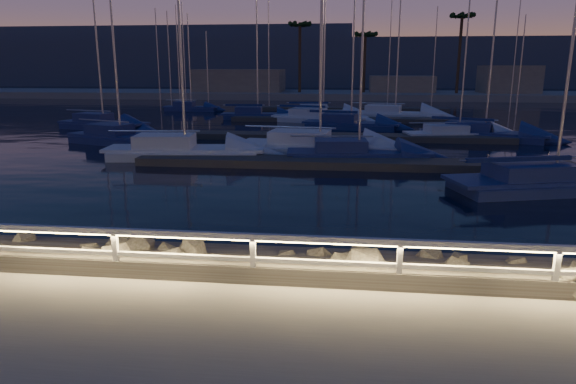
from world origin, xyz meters
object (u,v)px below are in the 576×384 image
object	(u,v)px
sailboat_j	(349,124)
sailboat_l	(392,113)
sailboat_e	(102,123)
sailboat_g	(481,133)
sailboat_f	(355,153)
sailboat_m	(190,107)
sailboat_b	(181,150)
sailboat_c	(316,146)
sailboat_a	(118,137)
sailboat_d	(549,180)
sailboat_i	(256,115)
guard_rail	(347,251)
sailboat_h	(456,134)
sailboat_n	(321,112)
sailboat_k	(317,117)

from	to	relation	value
sailboat_j	sailboat_l	bearing A→B (deg)	77.94
sailboat_e	sailboat_g	bearing A→B (deg)	8.61
sailboat_f	sailboat_m	bearing A→B (deg)	116.34
sailboat_b	sailboat_c	distance (m)	7.74
sailboat_a	sailboat_d	xyz separation A→B (m)	(23.41, -10.36, -0.03)
sailboat_i	sailboat_j	distance (m)	11.45
guard_rail	sailboat_a	distance (m)	26.96
sailboat_b	sailboat_h	world-z (taller)	sailboat_b
guard_rail	sailboat_h	distance (m)	28.30
sailboat_b	sailboat_i	distance (m)	22.09
sailboat_j	sailboat_n	distance (m)	11.02
sailboat_m	sailboat_c	bearing A→B (deg)	-57.96
sailboat_d	sailboat_h	size ratio (longest dim) A/B	1.18
sailboat_d	sailboat_n	distance (m)	33.13
sailboat_n	sailboat_b	bearing A→B (deg)	-108.48
sailboat_d	sailboat_h	bearing A→B (deg)	77.10
sailboat_f	sailboat_c	bearing A→B (deg)	130.33
sailboat_k	sailboat_m	world-z (taller)	sailboat_k
sailboat_d	sailboat_e	bearing A→B (deg)	131.67
guard_rail	sailboat_k	size ratio (longest dim) A/B	3.01
sailboat_b	sailboat_e	bearing A→B (deg)	124.81
sailboat_n	guard_rail	bearing A→B (deg)	-90.67
sailboat_b	sailboat_g	size ratio (longest dim) A/B	1.05
sailboat_c	sailboat_i	size ratio (longest dim) A/B	1.34
sailboat_n	sailboat_a	bearing A→B (deg)	-124.93
sailboat_d	sailboat_n	world-z (taller)	sailboat_d
guard_rail	sailboat_n	distance (m)	43.23
sailboat_g	sailboat_n	distance (m)	19.77
sailboat_g	sailboat_b	bearing A→B (deg)	-128.79
sailboat_f	sailboat_n	distance (m)	25.63
sailboat_f	sailboat_i	bearing A→B (deg)	107.88
sailboat_a	sailboat_b	world-z (taller)	sailboat_b
sailboat_l	sailboat_n	bearing A→B (deg)	-174.49
sailboat_g	sailboat_j	bearing A→B (deg)	174.89
sailboat_f	sailboat_j	bearing A→B (deg)	86.22
sailboat_a	sailboat_d	bearing A→B (deg)	-3.68
sailboat_g	sailboat_n	bearing A→B (deg)	150.73
guard_rail	sailboat_h	xyz separation A→B (m)	(7.50, 27.27, -0.98)
sailboat_c	sailboat_h	xyz separation A→B (m)	(9.43, 7.36, -0.08)
sailboat_g	sailboat_d	bearing A→B (deg)	-70.89
sailboat_d	sailboat_b	bearing A→B (deg)	146.65
sailboat_g	sailboat_k	xyz separation A→B (m)	(-12.26, 9.97, 0.01)
sailboat_k	sailboat_l	distance (m)	8.67
sailboat_a	sailboat_k	bearing A→B (deg)	71.61
sailboat_l	sailboat_n	xyz separation A→B (m)	(-7.13, 0.82, -0.01)
sailboat_b	sailboat_f	world-z (taller)	sailboat_b
sailboat_f	sailboat_h	size ratio (longest dim) A/B	1.02
sailboat_b	sailboat_d	distance (m)	18.41
guard_rail	sailboat_f	bearing A→B (deg)	88.93
sailboat_f	sailboat_b	bearing A→B (deg)	175.95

